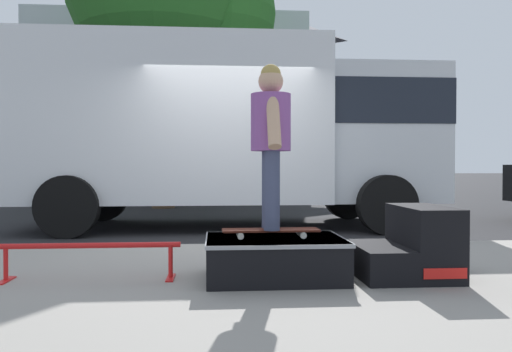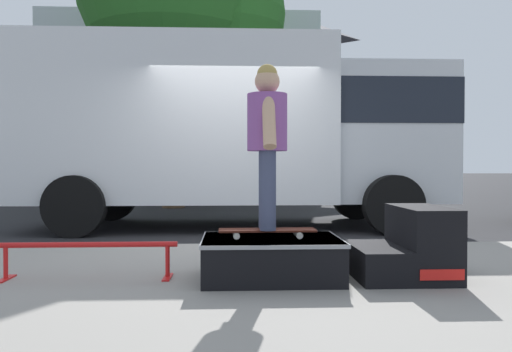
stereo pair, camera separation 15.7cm
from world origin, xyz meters
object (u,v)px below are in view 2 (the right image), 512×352
(skate_box, at_px, (271,257))
(skateboard, at_px, (267,231))
(grind_rail, at_px, (87,251))
(box_truck, at_px, (237,127))
(skater_kid, at_px, (267,132))
(kicker_ramp, at_px, (408,248))

(skate_box, height_order, skateboard, skateboard)
(grind_rail, bearing_deg, box_truck, 74.56)
(skater_kid, bearing_deg, skateboard, -82.87)
(skateboard, distance_m, skater_kid, 0.79)
(skate_box, distance_m, skater_kid, 1.00)
(skate_box, height_order, grind_rail, skate_box)
(kicker_ramp, height_order, grind_rail, kicker_ramp)
(kicker_ramp, relative_size, skater_kid, 0.61)
(skate_box, height_order, box_truck, box_truck)
(grind_rail, bearing_deg, skate_box, -2.57)
(skate_box, distance_m, box_truck, 4.82)
(grind_rail, bearing_deg, kicker_ramp, -1.47)
(kicker_ramp, distance_m, skater_kid, 1.49)
(skater_kid, distance_m, box_truck, 4.62)
(skate_box, bearing_deg, kicker_ramp, -0.02)
(skateboard, bearing_deg, kicker_ramp, -0.50)
(skate_box, bearing_deg, grind_rail, 177.43)
(skate_box, relative_size, grind_rail, 0.77)
(skate_box, relative_size, box_truck, 0.16)
(kicker_ramp, xyz_separation_m, skateboard, (-1.15, 0.01, 0.15))
(kicker_ramp, bearing_deg, skateboard, 179.50)
(skateboard, bearing_deg, skater_kid, 97.13)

